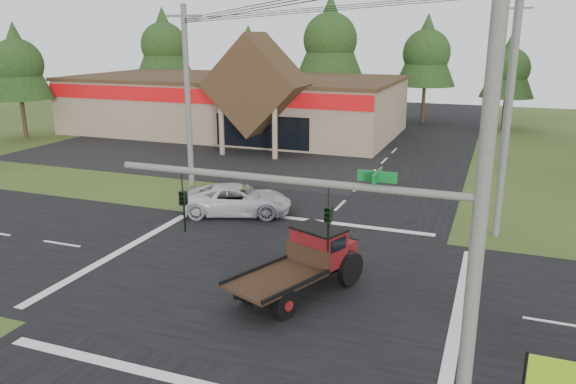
% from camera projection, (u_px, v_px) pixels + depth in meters
% --- Properties ---
extents(ground, '(120.00, 120.00, 0.00)m').
position_uv_depth(ground, '(270.00, 278.00, 21.48)').
color(ground, '#2B4819').
rests_on(ground, ground).
extents(road_ns, '(12.00, 120.00, 0.02)m').
position_uv_depth(road_ns, '(270.00, 277.00, 21.48)').
color(road_ns, black).
rests_on(road_ns, ground).
extents(road_ew, '(120.00, 12.00, 0.02)m').
position_uv_depth(road_ew, '(270.00, 277.00, 21.48)').
color(road_ew, black).
rests_on(road_ew, ground).
extents(parking_apron, '(28.00, 14.00, 0.02)m').
position_uv_depth(parking_apron, '(197.00, 155.00, 43.36)').
color(parking_apron, black).
rests_on(parking_apron, ground).
extents(cvs_building, '(30.40, 18.20, 9.19)m').
position_uv_depth(cvs_building, '(236.00, 103.00, 52.70)').
color(cvs_building, gray).
rests_on(cvs_building, ground).
extents(traffic_signal_mast, '(8.12, 0.24, 7.00)m').
position_uv_depth(traffic_signal_mast, '(389.00, 264.00, 11.55)').
color(traffic_signal_mast, '#595651').
rests_on(traffic_signal_mast, ground).
extents(utility_pole_nr, '(2.00, 0.30, 11.00)m').
position_uv_depth(utility_pole_nr, '(480.00, 217.00, 10.64)').
color(utility_pole_nr, '#595651').
rests_on(utility_pole_nr, ground).
extents(utility_pole_nw, '(2.00, 0.30, 10.50)m').
position_uv_depth(utility_pole_nw, '(188.00, 104.00, 29.95)').
color(utility_pole_nw, '#595651').
rests_on(utility_pole_nw, ground).
extents(utility_pole_ne, '(2.00, 0.30, 11.50)m').
position_uv_depth(utility_pole_ne, '(509.00, 108.00, 24.36)').
color(utility_pole_ne, '#595651').
rests_on(utility_pole_ne, ground).
extents(utility_pole_n, '(2.00, 0.30, 11.20)m').
position_uv_depth(utility_pole_n, '(509.00, 85.00, 37.00)').
color(utility_pole_n, '#595651').
rests_on(utility_pole_n, ground).
extents(tree_row_a, '(6.72, 6.72, 12.12)m').
position_uv_depth(tree_row_a, '(163.00, 43.00, 65.55)').
color(tree_row_a, '#332316').
rests_on(tree_row_a, ground).
extents(tree_row_b, '(5.60, 5.60, 10.10)m').
position_uv_depth(tree_row_b, '(249.00, 55.00, 64.30)').
color(tree_row_b, '#332316').
rests_on(tree_row_b, ground).
extents(tree_row_c, '(7.28, 7.28, 13.13)m').
position_uv_depth(tree_row_c, '(330.00, 37.00, 59.44)').
color(tree_row_c, '#332316').
rests_on(tree_row_c, ground).
extents(tree_row_d, '(6.16, 6.16, 11.11)m').
position_uv_depth(tree_row_d, '(427.00, 51.00, 57.29)').
color(tree_row_d, '#332316').
rests_on(tree_row_d, ground).
extents(tree_row_e, '(5.04, 5.04, 9.09)m').
position_uv_depth(tree_row_e, '(509.00, 67.00, 53.12)').
color(tree_row_e, '#332316').
rests_on(tree_row_e, ground).
extents(tree_side_w, '(5.60, 5.60, 10.10)m').
position_uv_depth(tree_side_w, '(17.00, 62.00, 48.59)').
color(tree_side_w, '#332316').
rests_on(tree_side_w, ground).
extents(antique_flatbed_truck, '(4.01, 5.85, 2.29)m').
position_uv_depth(antique_flatbed_truck, '(298.00, 265.00, 19.78)').
color(antique_flatbed_truck, '#550D0C').
rests_on(antique_flatbed_truck, ground).
extents(white_pickup, '(6.07, 4.21, 1.54)m').
position_uv_depth(white_pickup, '(237.00, 200.00, 28.90)').
color(white_pickup, silver).
rests_on(white_pickup, ground).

